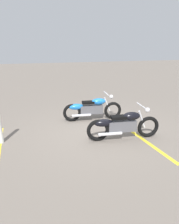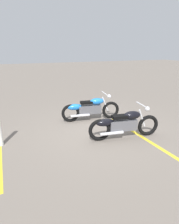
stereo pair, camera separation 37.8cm
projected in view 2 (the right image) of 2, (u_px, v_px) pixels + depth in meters
ground_plane at (100, 129)px, 6.49m from camera, size 60.00×60.00×0.00m
motorcycle_bright_foreground at (90, 108)px, 7.12m from camera, size 2.22×0.62×1.04m
motorcycle_dark_foreground at (123, 124)px, 5.68m from camera, size 2.22×0.63×1.04m
parking_stripe_near at (140, 135)px, 5.99m from camera, size 0.28×3.20×0.01m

